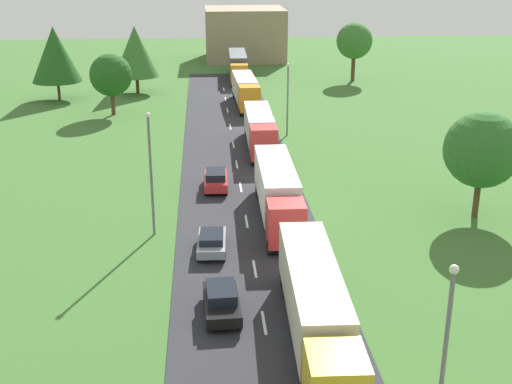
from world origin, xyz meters
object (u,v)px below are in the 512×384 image
at_px(car_third, 222,301).
at_px(car_fourth, 212,241).
at_px(truck_third, 260,128).
at_px(lamppost_third, 288,95).
at_px(distant_building, 245,34).
at_px(tree_birch, 482,150).
at_px(tree_elm, 135,51).
at_px(truck_second, 277,190).
at_px(tree_oak, 111,75).
at_px(tree_maple, 55,54).
at_px(tree_ash, 354,41).
at_px(truck_fifth, 238,65).
at_px(car_fifth, 216,179).
at_px(lamppost_second, 151,169).
at_px(lamppost_lead, 445,352).
at_px(truck_lead, 316,306).
at_px(truck_fourth, 245,90).

bearing_deg(car_third, car_fourth, 92.85).
bearing_deg(truck_third, lamppost_third, 55.19).
bearing_deg(distant_building, tree_birch, -80.86).
xyz_separation_m(car_third, tree_elm, (-9.68, 60.50, 4.78)).
distance_m(truck_second, tree_oak, 37.84).
height_order(tree_maple, tree_ash, tree_maple).
distance_m(truck_third, tree_birch, 24.13).
distance_m(truck_fifth, tree_maple, 27.60).
bearing_deg(car_fifth, tree_maple, 118.25).
xyz_separation_m(lamppost_second, lamppost_third, (12.42, 25.44, -0.52)).
bearing_deg(tree_elm, tree_oak, -97.96).
xyz_separation_m(truck_fifth, lamppost_lead, (3.45, -80.78, 2.33)).
height_order(truck_lead, car_fourth, truck_lead).
xyz_separation_m(truck_fifth, car_fifth, (-4.48, -49.46, -1.33)).
bearing_deg(tree_ash, tree_maple, -166.21).
bearing_deg(car_fifth, truck_lead, -79.31).
distance_m(car_fourth, tree_elm, 53.52).
bearing_deg(car_third, lamppost_lead, -54.08).
bearing_deg(lamppost_lead, truck_fourth, 93.20).
bearing_deg(car_third, truck_lead, -35.53).
relative_size(tree_birch, tree_maple, 0.84).
relative_size(truck_third, car_fifth, 2.86).
bearing_deg(truck_fourth, truck_lead, -90.01).
bearing_deg(truck_third, truck_lead, -90.30).
xyz_separation_m(truck_lead, lamppost_third, (3.51, 39.97, 2.13)).
bearing_deg(tree_birch, tree_ash, 87.33).
bearing_deg(tree_elm, truck_fourth, -33.24).
relative_size(truck_second, lamppost_lead, 1.62).
bearing_deg(car_third, tree_maple, 108.99).
height_order(truck_fifth, car_fifth, truck_fifth).
height_order(truck_third, tree_elm, tree_elm).
distance_m(truck_lead, lamppost_lead, 8.94).
height_order(car_third, distant_building, distant_building).
xyz_separation_m(lamppost_second, tree_elm, (-5.33, 49.23, 0.82)).
bearing_deg(tree_oak, truck_fifth, 53.73).
bearing_deg(truck_fourth, lamppost_second, -102.63).
bearing_deg(lamppost_second, truck_fifth, 81.27).
bearing_deg(truck_fourth, tree_oak, -167.96).
xyz_separation_m(truck_second, distant_building, (2.40, 75.77, 2.23)).
distance_m(truck_lead, truck_fourth, 54.41).
height_order(lamppost_third, distant_building, distant_building).
xyz_separation_m(truck_lead, truck_third, (0.19, 35.20, -0.09)).
bearing_deg(lamppost_third, tree_oak, 150.57).
distance_m(car_third, tree_ash, 70.63).
distance_m(truck_third, tree_oak, 22.80).
xyz_separation_m(car_fourth, tree_maple, (-19.18, 48.87, 5.12)).
xyz_separation_m(truck_lead, lamppost_second, (-8.92, 14.54, 2.66)).
height_order(truck_second, car_fourth, truck_second).
bearing_deg(tree_elm, truck_second, -73.22).
relative_size(lamppost_lead, tree_birch, 1.03).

